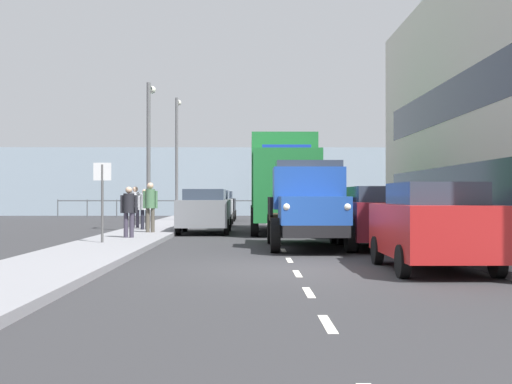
% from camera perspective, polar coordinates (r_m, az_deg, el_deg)
% --- Properties ---
extents(ground_plane, '(80.00, 80.00, 0.00)m').
position_cam_1_polar(ground_plane, '(24.39, 1.61, -3.77)').
color(ground_plane, '#2D2D30').
extents(sidewalk_left, '(2.39, 43.33, 0.15)m').
position_cam_1_polar(sidewalk_left, '(25.02, 12.73, -3.50)').
color(sidewalk_left, gray).
rests_on(sidewalk_left, ground_plane).
extents(sidewalk_right, '(2.39, 43.33, 0.15)m').
position_cam_1_polar(sidewalk_right, '(24.68, -9.66, -3.55)').
color(sidewalk_right, gray).
rests_on(sidewalk_right, ground_plane).
extents(road_centreline_markings, '(0.12, 39.14, 0.01)m').
position_cam_1_polar(road_centreline_markings, '(23.63, 1.68, -3.87)').
color(road_centreline_markings, silver).
rests_on(road_centreline_markings, ground_plane).
extents(sea_horizon, '(80.00, 0.80, 5.00)m').
position_cam_1_polar(sea_horizon, '(49.01, 0.56, 0.90)').
color(sea_horizon, '#8C9EAD').
rests_on(sea_horizon, ground_plane).
extents(seawall_railing, '(28.08, 0.08, 1.20)m').
position_cam_1_polar(seawall_railing, '(45.40, 0.65, -1.01)').
color(seawall_railing, '#4C5156').
rests_on(seawall_railing, ground_plane).
extents(truck_vintage_blue, '(2.17, 5.64, 2.43)m').
position_cam_1_polar(truck_vintage_blue, '(18.48, 4.50, -1.22)').
color(truck_vintage_blue, black).
rests_on(truck_vintage_blue, ground_plane).
extents(lorry_cargo_green, '(2.58, 8.20, 3.87)m').
position_cam_1_polar(lorry_cargo_green, '(26.82, 2.30, 0.98)').
color(lorry_cargo_green, '#1E7033').
rests_on(lorry_cargo_green, ground_plane).
extents(car_red_kerbside_near, '(1.87, 3.86, 1.72)m').
position_cam_1_polar(car_red_kerbside_near, '(13.49, 14.84, -2.75)').
color(car_red_kerbside_near, '#B21E1E').
rests_on(car_red_kerbside_near, ground_plane).
extents(car_maroon_kerbside_1, '(1.94, 4.19, 1.72)m').
position_cam_1_polar(car_maroon_kerbside_1, '(18.86, 10.41, -2.05)').
color(car_maroon_kerbside_1, maroon).
rests_on(car_maroon_kerbside_1, ground_plane).
extents(car_navy_kerbside_2, '(1.75, 3.83, 1.72)m').
position_cam_1_polar(car_navy_kerbside_2, '(24.22, 7.98, -1.67)').
color(car_navy_kerbside_2, navy).
rests_on(car_navy_kerbside_2, ground_plane).
extents(car_grey_oppositeside_0, '(1.98, 4.30, 1.72)m').
position_cam_1_polar(car_grey_oppositeside_0, '(26.08, -4.41, -1.57)').
color(car_grey_oppositeside_0, slate).
rests_on(car_grey_oppositeside_0, ground_plane).
extents(car_white_oppositeside_1, '(1.82, 4.56, 1.72)m').
position_cam_1_polar(car_white_oppositeside_1, '(32.69, -3.61, -1.31)').
color(car_white_oppositeside_1, white).
rests_on(car_white_oppositeside_1, ground_plane).
extents(car_black_oppositeside_2, '(1.82, 4.68, 1.72)m').
position_cam_1_polar(car_black_oppositeside_2, '(39.42, -3.07, -1.14)').
color(car_black_oppositeside_2, black).
rests_on(car_black_oppositeside_2, ground_plane).
extents(pedestrian_couple_a, '(0.53, 0.34, 1.60)m').
position_cam_1_polar(pedestrian_couple_a, '(21.36, -10.82, -1.34)').
color(pedestrian_couple_a, '#383342').
rests_on(pedestrian_couple_a, sidewalk_right).
extents(pedestrian_with_bag, '(0.53, 0.34, 1.79)m').
position_cam_1_polar(pedestrian_with_bag, '(24.30, -9.03, -0.92)').
color(pedestrian_with_bag, '#4C473D').
rests_on(pedestrian_with_bag, sidewalk_right).
extents(pedestrian_by_lamp, '(0.53, 0.34, 1.58)m').
position_cam_1_polar(pedestrian_by_lamp, '(26.34, -9.49, -1.17)').
color(pedestrian_by_lamp, black).
rests_on(pedestrian_by_lamp, sidewalk_right).
extents(pedestrian_strolling, '(0.53, 0.34, 1.69)m').
position_cam_1_polar(pedestrian_strolling, '(27.86, -10.28, -0.97)').
color(pedestrian_strolling, '#383342').
rests_on(pedestrian_strolling, sidewalk_right).
extents(lamp_post_promenade, '(0.32, 1.14, 5.89)m').
position_cam_1_polar(lamp_post_promenade, '(27.40, -9.12, 4.35)').
color(lamp_post_promenade, '#59595B').
rests_on(lamp_post_promenade, sidewalk_right).
extents(lamp_post_far, '(0.32, 1.14, 6.68)m').
position_cam_1_polar(lamp_post_far, '(36.87, -6.77, 3.81)').
color(lamp_post_far, '#59595B').
rests_on(lamp_post_far, sidewalk_right).
extents(street_sign, '(0.50, 0.07, 2.25)m').
position_cam_1_polar(street_sign, '(19.29, -13.01, 0.33)').
color(street_sign, '#4C4C4C').
rests_on(street_sign, sidewalk_right).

